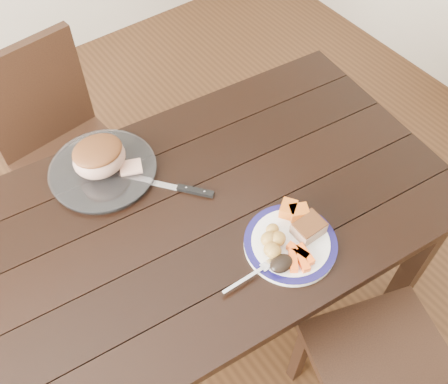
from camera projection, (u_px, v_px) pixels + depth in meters
ground at (206, 310)px, 2.14m from camera, size 4.00×4.00×0.00m
dining_table at (200, 226)px, 1.62m from camera, size 1.68×1.05×0.75m
chair_far at (62, 143)px, 2.02m from camera, size 0.47×0.48×0.93m
dinner_plate at (290, 244)px, 1.46m from camera, size 0.27×0.27×0.02m
plate_rim at (291, 242)px, 1.45m from camera, size 0.27×0.27×0.02m
serving_platter at (103, 171)px, 1.63m from camera, size 0.34×0.34×0.02m
pork_slice at (308, 229)px, 1.45m from camera, size 0.09×0.07×0.04m
roasted_potatoes at (273, 242)px, 1.43m from camera, size 0.09×0.10×0.04m
carrot_batons at (300, 257)px, 1.41m from camera, size 0.08×0.10×0.02m
pumpkin_wedges at (293, 211)px, 1.49m from camera, size 0.09×0.09×0.04m
dark_mushroom at (281, 264)px, 1.39m from camera, size 0.07×0.05×0.03m
fork at (253, 274)px, 1.39m from camera, size 0.18×0.03×0.00m
roast_joint at (99, 158)px, 1.58m from camera, size 0.17×0.15×0.11m
cut_slice at (131, 168)px, 1.61m from camera, size 0.09×0.08×0.02m
carving_knife at (184, 189)px, 1.59m from camera, size 0.22×0.26×0.01m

